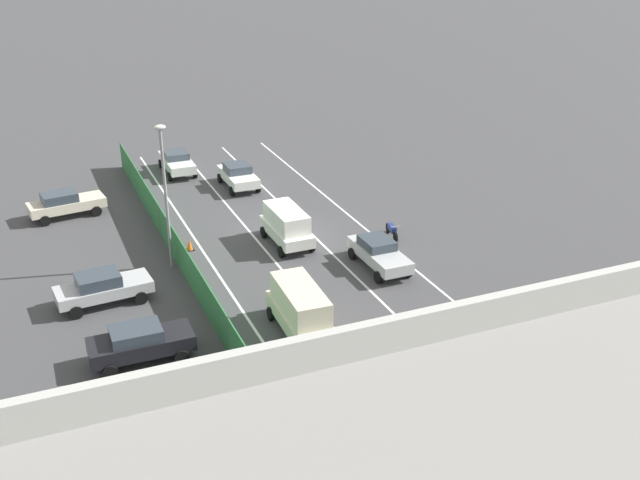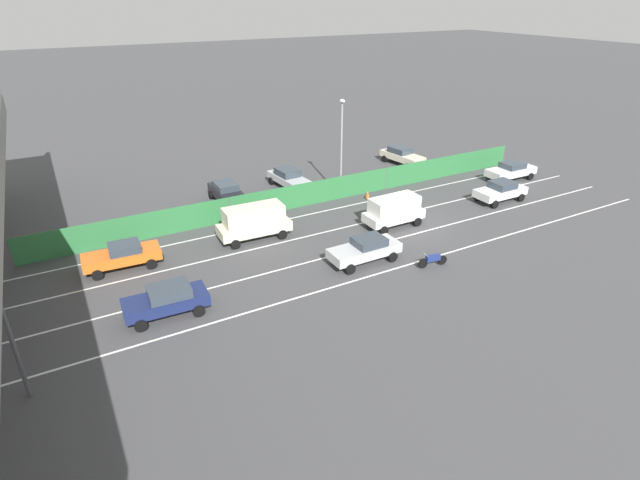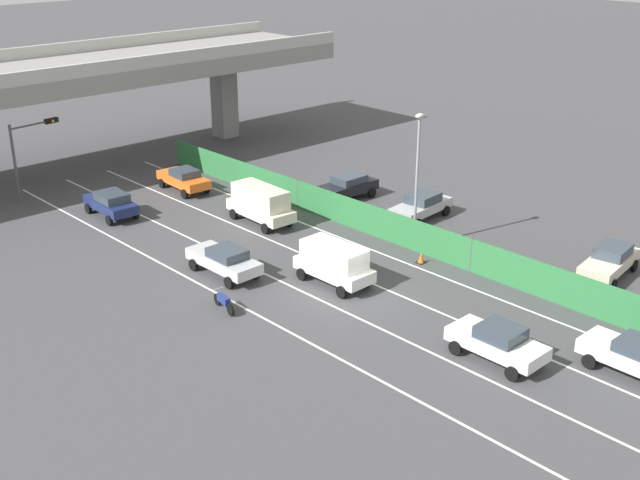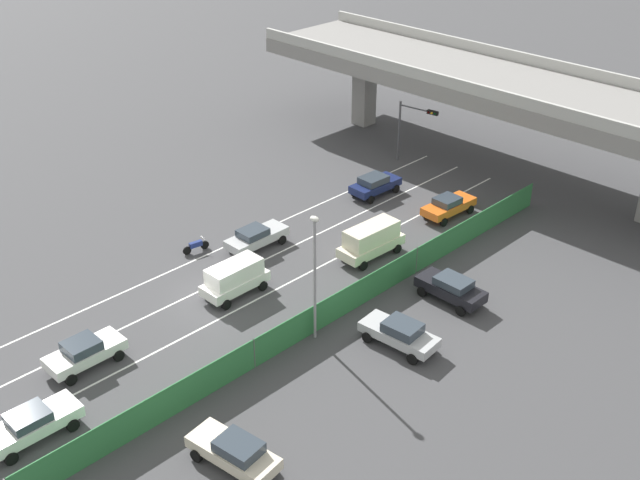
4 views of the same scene
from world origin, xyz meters
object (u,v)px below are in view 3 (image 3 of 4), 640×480
object	(u,v)px
street_lamp	(417,169)
car_taxi_orange	(184,179)
traffic_light	(30,144)
traffic_cone	(421,258)
car_hatchback_white	(498,341)
car_van_white	(334,262)
parked_wagon_silver	(421,205)
car_sedan_white	(638,356)
motorcycle	(224,302)
car_sedan_silver	(224,260)
car_van_cream	(261,203)
parked_sedan_dark	(348,186)
parked_sedan_cream	(610,260)
car_sedan_navy	(111,203)

from	to	relation	value
street_lamp	car_taxi_orange	bearing A→B (deg)	102.03
traffic_light	traffic_cone	world-z (taller)	traffic_light
car_hatchback_white	car_van_white	bearing A→B (deg)	88.41
traffic_cone	parked_wagon_silver	bearing A→B (deg)	40.10
traffic_cone	car_sedan_white	bearing A→B (deg)	-100.17
car_taxi_orange	motorcycle	world-z (taller)	car_taxi_orange
car_van_white	car_sedan_silver	distance (m)	5.85
car_taxi_orange	traffic_cone	xyz separation A→B (m)	(2.34, -19.29, -0.57)
car_van_cream	parked_sedan_dark	distance (m)	7.07
motorcycle	parked_wagon_silver	distance (m)	16.72
parked_sedan_dark	car_van_cream	bearing A→B (deg)	175.51
parked_wagon_silver	street_lamp	world-z (taller)	street_lamp
parked_sedan_cream	traffic_cone	size ratio (longest dim) A/B	7.48
car_sedan_white	parked_wagon_silver	size ratio (longest dim) A/B	0.99
motorcycle	car_taxi_orange	bearing A→B (deg)	61.47
motorcycle	street_lamp	bearing A→B (deg)	-5.03
car_hatchback_white	car_sedan_white	size ratio (longest dim) A/B	0.92
parked_sedan_cream	street_lamp	distance (m)	11.25
car_sedan_navy	parked_sedan_dark	xyz separation A→B (m)	(13.18, -7.89, 0.02)
car_hatchback_white	car_van_cream	distance (m)	19.96
car_van_cream	parked_wagon_silver	distance (m)	10.03
car_taxi_orange	car_sedan_white	xyz separation A→B (m)	(-0.09, -32.84, 0.01)
car_hatchback_white	car_sedan_silver	world-z (taller)	car_hatchback_white
car_sedan_silver	traffic_light	world-z (taller)	traffic_light
car_sedan_silver	parked_wagon_silver	distance (m)	14.21
parked_wagon_silver	parked_sedan_dark	xyz separation A→B (m)	(-0.75, 5.76, 0.03)
car_van_white	car_sedan_navy	size ratio (longest dim) A/B	1.01
car_sedan_navy	parked_wagon_silver	bearing A→B (deg)	-44.45
car_hatchback_white	parked_wagon_silver	distance (m)	17.29
car_taxi_orange	car_sedan_navy	distance (m)	6.34
car_van_white	parked_sedan_dark	world-z (taller)	car_van_white
motorcycle	parked_wagon_silver	world-z (taller)	parked_wagon_silver
car_sedan_navy	traffic_cone	distance (m)	20.09
car_van_white	car_sedan_white	size ratio (longest dim) A/B	0.94
car_sedan_navy	parked_wagon_silver	xyz separation A→B (m)	(13.92, -13.66, -0.01)
car_taxi_orange	car_van_cream	xyz separation A→B (m)	(-0.09, -8.47, 0.44)
car_van_white	parked_sedan_cream	bearing A→B (deg)	-39.61
car_sedan_navy	car_van_cream	bearing A→B (deg)	-50.08
parked_sedan_cream	traffic_light	size ratio (longest dim) A/B	0.90
street_lamp	parked_wagon_silver	bearing A→B (deg)	35.17
car_taxi_orange	traffic_light	distance (m)	10.22
car_sedan_navy	motorcycle	size ratio (longest dim) A/B	2.22
car_taxi_orange	traffic_light	xyz separation A→B (m)	(-8.08, 5.54, 2.89)
parked_sedan_dark	street_lamp	bearing A→B (deg)	-110.51
car_taxi_orange	car_van_cream	size ratio (longest dim) A/B	0.93
parked_sedan_cream	street_lamp	xyz separation A→B (m)	(-4.48, 9.60, 3.79)
motorcycle	parked_sedan_cream	world-z (taller)	parked_sedan_cream
car_van_white	traffic_light	size ratio (longest dim) A/B	0.83
parked_sedan_dark	parked_wagon_silver	bearing A→B (deg)	-82.61
car_van_cream	car_hatchback_white	bearing A→B (deg)	-99.11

